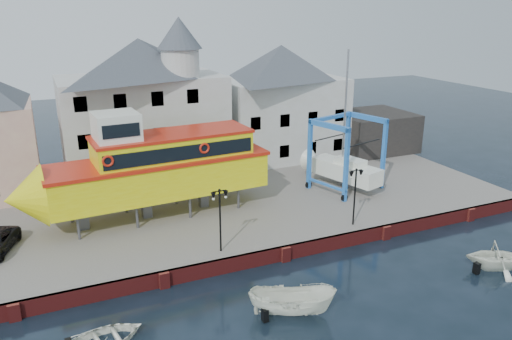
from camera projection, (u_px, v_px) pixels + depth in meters
name	position (u px, v px, depth m)	size (l,w,h in m)	color
ground	(285.00, 261.00, 32.52)	(140.00, 140.00, 0.00)	black
hardstanding	(226.00, 197.00, 41.92)	(44.00, 22.00, 1.00)	#6C655C
quay_wall	(285.00, 253.00, 32.45)	(44.00, 0.47, 1.00)	maroon
building_white_main	(144.00, 106.00, 44.34)	(14.00, 8.30, 14.00)	#BABAAF
building_white_right	(281.00, 102.00, 50.42)	(12.00, 8.00, 11.20)	#BABAAF
shed_dark	(371.00, 131.00, 53.64)	(8.00, 7.00, 4.00)	black
lamp_post_left	(220.00, 204.00, 30.72)	(1.12, 0.32, 4.20)	black
lamp_post_right	(356.00, 182.00, 34.56)	(1.12, 0.32, 4.20)	black
tour_boat	(144.00, 168.00, 35.65)	(18.53, 5.49, 7.96)	#59595E
travel_lift	(340.00, 164.00, 42.59)	(6.36, 7.90, 11.57)	blue
motorboat_a	(292.00, 314.00, 26.85)	(1.76, 4.69, 1.81)	white
motorboat_c	(495.00, 269.00, 31.55)	(3.28, 3.80, 2.00)	white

